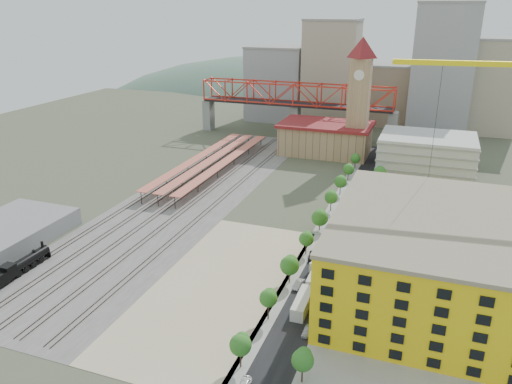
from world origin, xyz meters
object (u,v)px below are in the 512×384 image
(locomotive, at_px, (19,267))
(site_trailer_a, at_px, (302,303))
(construction_building, at_px, (441,259))
(clock_tower, at_px, (360,88))
(site_trailer_b, at_px, (315,277))
(site_trailer_c, at_px, (323,262))
(site_trailer_d, at_px, (334,240))

(locomotive, xyz_separation_m, site_trailer_a, (66.00, 8.69, -0.52))
(locomotive, bearing_deg, construction_building, 13.92)
(construction_building, bearing_deg, clock_tower, 108.78)
(locomotive, xyz_separation_m, site_trailer_b, (66.00, 20.16, -0.69))
(clock_tower, xyz_separation_m, site_trailer_c, (8.00, -94.96, -27.49))
(clock_tower, height_order, site_trailer_a, clock_tower)
(locomotive, relative_size, site_trailer_a, 2.01)
(site_trailer_a, relative_size, site_trailer_c, 1.17)
(clock_tower, height_order, site_trailer_d, clock_tower)
(site_trailer_b, bearing_deg, site_trailer_c, 89.64)
(construction_building, relative_size, site_trailer_b, 5.54)
(site_trailer_c, bearing_deg, site_trailer_d, 108.33)
(site_trailer_d, bearing_deg, site_trailer_b, -105.79)
(locomotive, height_order, site_trailer_a, locomotive)
(construction_building, height_order, site_trailer_a, construction_building)
(locomotive, bearing_deg, site_trailer_d, 31.75)
(locomotive, distance_m, site_trailer_d, 77.61)
(site_trailer_b, xyz_separation_m, site_trailer_d, (0.00, 20.67, -0.03))
(locomotive, bearing_deg, site_trailer_b, 16.99)
(site_trailer_d, bearing_deg, locomotive, -164.04)
(construction_building, xyz_separation_m, site_trailer_d, (-26.00, 18.03, -8.19))
(clock_tower, distance_m, locomotive, 138.42)
(site_trailer_a, bearing_deg, clock_tower, 92.61)
(clock_tower, bearing_deg, site_trailer_d, -84.43)
(site_trailer_b, relative_size, site_trailer_c, 1.04)
(construction_building, bearing_deg, locomotive, -166.08)
(site_trailer_c, bearing_deg, site_trailer_b, -71.67)
(site_trailer_c, bearing_deg, site_trailer_a, -71.67)
(locomotive, height_order, site_trailer_d, locomotive)
(clock_tower, relative_size, locomotive, 2.50)
(construction_building, height_order, site_trailer_c, construction_building)
(site_trailer_a, distance_m, site_trailer_b, 11.47)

